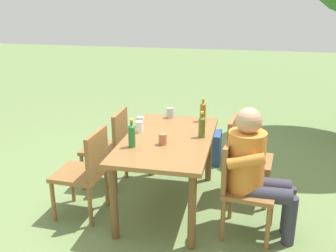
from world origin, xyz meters
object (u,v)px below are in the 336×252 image
chair_far_left (243,154)px  cup_white (139,127)px  chair_near_left (111,144)px  dining_table (168,147)px  bottle_amber (203,111)px  cup_glass (140,122)px  backpack_by_far_side (212,148)px  chair_far_right (241,183)px  person_in_white_shirt (255,167)px  cup_terracotta (163,139)px  cup_steel (170,113)px  backpack_by_near_side (204,145)px  bottle_green (132,135)px  bottle_olive (202,126)px  chair_near_right (86,169)px

chair_far_left → cup_white: 1.11m
chair_near_left → dining_table: bearing=65.5°
bottle_amber → cup_glass: bearing=-63.4°
dining_table → backpack_by_far_side: (-1.16, 0.33, -0.44)m
chair_far_right → person_in_white_shirt: person_in_white_shirt is taller
cup_terracotta → chair_far_left: bearing=125.3°
cup_steel → backpack_by_near_side: cup_steel is taller
chair_near_left → person_in_white_shirt: (0.65, 1.55, 0.17)m
chair_far_left → cup_steel: (-0.29, -0.83, 0.31)m
cup_steel → backpack_by_near_side: 0.93m
chair_far_left → bottle_green: size_ratio=3.27×
chair_far_right → chair_near_left: 1.58m
cup_glass → bottle_green: bearing=8.2°
bottle_olive → bottle_amber: bearing=-174.1°
bottle_green → backpack_by_near_side: bottle_green is taller
cup_glass → bottle_amber: bearing=116.6°
cup_terracotta → cup_steel: bearing=-173.1°
dining_table → bottle_amber: 0.67m
backpack_by_far_side → chair_near_left: bearing=-51.6°
person_in_white_shirt → cup_terracotta: person_in_white_shirt is taller
dining_table → cup_steel: 0.66m
bottle_green → bottle_amber: bottle_green is taller
person_in_white_shirt → backpack_by_far_side: 1.64m
chair_near_right → cup_steel: size_ratio=7.51×
bottle_amber → backpack_by_near_side: (-0.68, -0.05, -0.66)m
dining_table → bottle_olive: bottle_olive is taller
cup_white → cup_steel: 0.57m
chair_near_left → chair_far_left: 1.44m
bottle_green → cup_white: size_ratio=2.33×
chair_far_right → bottle_green: size_ratio=3.27×
chair_near_right → bottle_amber: bearing=132.8°
bottle_olive → backpack_by_near_side: size_ratio=0.64×
chair_near_right → person_in_white_shirt: bearing=90.1°
cup_steel → backpack_by_far_side: size_ratio=0.29×
chair_near_right → bottle_green: (-0.03, 0.45, 0.37)m
chair_far_right → backpack_by_far_side: size_ratio=2.17×
bottle_olive → cup_glass: 0.70m
person_in_white_shirt → bottle_amber: size_ratio=4.50×
bottle_green → cup_glass: (-0.57, -0.08, -0.06)m
chair_near_right → cup_steel: chair_near_right is taller
bottle_olive → backpack_by_far_side: (-1.08, 0.02, -0.66)m
backpack_by_far_side → bottle_amber: bearing=-6.6°
person_in_white_shirt → bottle_olive: bearing=-128.8°
chair_near_left → cup_steel: bearing=116.2°
bottle_amber → backpack_by_far_side: bottle_amber is taller
person_in_white_shirt → cup_terracotta: size_ratio=11.33×
bottle_green → cup_white: 0.40m
chair_near_left → cup_glass: bearing=81.3°
chair_far_right → cup_glass: 1.26m
bottle_green → cup_glass: 0.58m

